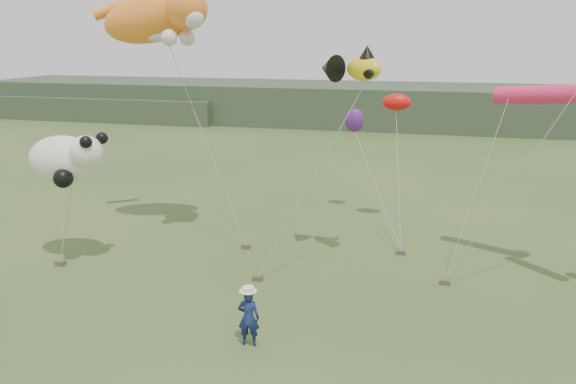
% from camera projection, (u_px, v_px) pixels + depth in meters
% --- Properties ---
extents(ground, '(120.00, 120.00, 0.00)m').
position_uv_depth(ground, '(273.00, 338.00, 16.85)').
color(ground, '#385123').
rests_on(ground, ground).
extents(headland, '(90.00, 13.00, 4.00)m').
position_uv_depth(headland, '(359.00, 105.00, 58.85)').
color(headland, '#2D3D28').
rests_on(headland, ground).
extents(festival_attendant, '(0.68, 0.48, 1.74)m').
position_uv_depth(festival_attendant, '(249.00, 318.00, 16.28)').
color(festival_attendant, navy).
rests_on(festival_attendant, ground).
extents(sandbag_anchors, '(15.12, 4.79, 0.18)m').
position_uv_depth(sandbag_anchors, '(280.00, 263.00, 22.22)').
color(sandbag_anchors, brown).
rests_on(sandbag_anchors, ground).
extents(cat_kite, '(6.06, 3.36, 2.94)m').
position_uv_depth(cat_kite, '(162.00, 16.00, 23.49)').
color(cat_kite, orange).
rests_on(cat_kite, ground).
extents(fish_kite, '(2.78, 1.84, 1.34)m').
position_uv_depth(fish_kite, '(351.00, 68.00, 20.55)').
color(fish_kite, yellow).
rests_on(fish_kite, ground).
extents(panda_kite, '(3.31, 2.14, 2.06)m').
position_uv_depth(panda_kite, '(67.00, 159.00, 21.67)').
color(panda_kite, white).
rests_on(panda_kite, ground).
extents(misc_kites, '(3.25, 2.26, 2.10)m').
position_uv_depth(misc_kites, '(375.00, 112.00, 26.88)').
color(misc_kites, red).
rests_on(misc_kites, ground).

